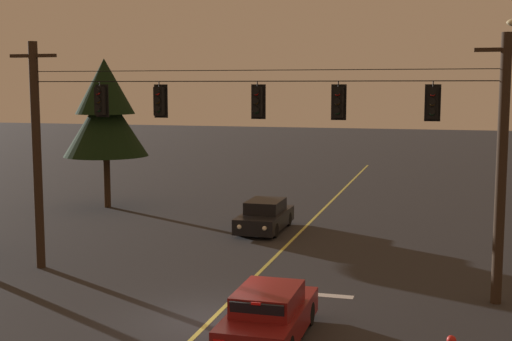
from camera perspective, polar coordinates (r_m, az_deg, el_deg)
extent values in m
plane|color=#28282B|center=(19.87, -3.84, -12.31)|extent=(180.00, 180.00, 0.00)
cube|color=#D1C64C|center=(29.03, 2.64, -6.07)|extent=(0.14, 60.00, 0.01)
cube|color=silver|center=(22.40, 3.65, -10.04)|extent=(3.40, 0.36, 0.01)
cylinder|color=#2D2116|center=(25.88, -17.59, 1.10)|extent=(0.32, 0.32, 8.11)
cube|color=#2D2116|center=(25.78, -17.88, 8.98)|extent=(1.80, 0.12, 0.12)
cylinder|color=slate|center=(25.77, -17.85, 8.20)|extent=(0.12, 0.12, 0.18)
cylinder|color=#2D2116|center=(21.78, 19.54, -0.02)|extent=(0.32, 0.32, 8.11)
cube|color=#2D2116|center=(21.66, 19.93, 9.34)|extent=(1.80, 0.12, 0.12)
cylinder|color=slate|center=(21.65, 19.89, 8.42)|extent=(0.12, 0.12, 0.18)
cylinder|color=black|center=(22.46, -0.68, 7.36)|extent=(15.67, 0.03, 0.03)
cylinder|color=black|center=(22.47, -0.69, 8.25)|extent=(15.67, 0.02, 0.02)
cylinder|color=black|center=(24.46, -12.74, 6.95)|extent=(0.04, 0.04, 0.18)
cube|color=black|center=(24.46, -12.71, 5.62)|extent=(0.32, 0.26, 0.96)
cube|color=black|center=(24.59, -12.55, 5.63)|extent=(0.48, 0.03, 1.12)
sphere|color=red|center=(24.32, -12.90, 6.28)|extent=(0.17, 0.17, 0.17)
cylinder|color=black|center=(24.28, -12.95, 6.38)|extent=(0.20, 0.10, 0.20)
sphere|color=#3D280A|center=(24.32, -12.88, 5.60)|extent=(0.17, 0.17, 0.17)
cylinder|color=black|center=(24.29, -12.93, 5.70)|extent=(0.20, 0.10, 0.20)
sphere|color=black|center=(24.33, -12.87, 4.93)|extent=(0.17, 0.17, 0.17)
cylinder|color=black|center=(24.29, -12.91, 5.02)|extent=(0.20, 0.10, 0.20)
cylinder|color=black|center=(23.51, -7.99, 7.06)|extent=(0.04, 0.04, 0.18)
cube|color=black|center=(23.51, -7.97, 5.67)|extent=(0.32, 0.26, 0.96)
cube|color=black|center=(23.64, -7.83, 5.68)|extent=(0.48, 0.03, 1.12)
sphere|color=red|center=(23.36, -8.13, 6.37)|extent=(0.17, 0.17, 0.17)
cylinder|color=black|center=(23.32, -8.18, 6.47)|extent=(0.20, 0.10, 0.20)
sphere|color=#3D280A|center=(23.36, -8.12, 5.66)|extent=(0.17, 0.17, 0.17)
cylinder|color=black|center=(23.33, -8.16, 5.76)|extent=(0.20, 0.10, 0.20)
sphere|color=black|center=(23.37, -8.11, 4.95)|extent=(0.17, 0.17, 0.17)
cylinder|color=black|center=(23.33, -8.15, 5.05)|extent=(0.20, 0.10, 0.20)
cylinder|color=black|center=(22.38, 0.11, 7.13)|extent=(0.04, 0.04, 0.18)
cube|color=black|center=(22.38, 0.11, 5.67)|extent=(0.32, 0.26, 0.96)
cube|color=black|center=(22.52, 0.20, 5.68)|extent=(0.48, 0.03, 1.12)
sphere|color=red|center=(22.22, 0.00, 6.41)|extent=(0.17, 0.17, 0.17)
cylinder|color=black|center=(22.18, -0.03, 6.52)|extent=(0.20, 0.10, 0.20)
sphere|color=#3D280A|center=(22.23, 0.00, 5.66)|extent=(0.17, 0.17, 0.17)
cylinder|color=black|center=(22.19, -0.03, 5.77)|extent=(0.20, 0.10, 0.20)
sphere|color=black|center=(22.24, 0.00, 4.92)|extent=(0.17, 0.17, 0.17)
cylinder|color=black|center=(22.20, -0.03, 5.03)|extent=(0.20, 0.10, 0.20)
cylinder|color=black|center=(21.83, 6.79, 7.09)|extent=(0.04, 0.04, 0.18)
cube|color=black|center=(21.84, 6.77, 5.59)|extent=(0.32, 0.26, 0.96)
cube|color=black|center=(21.98, 6.83, 5.60)|extent=(0.48, 0.03, 1.12)
sphere|color=red|center=(21.67, 6.72, 6.34)|extent=(0.17, 0.17, 0.17)
cylinder|color=black|center=(21.63, 6.70, 6.46)|extent=(0.20, 0.10, 0.20)
sphere|color=#3D280A|center=(21.68, 6.71, 5.58)|extent=(0.17, 0.17, 0.17)
cylinder|color=black|center=(21.64, 6.69, 5.69)|extent=(0.20, 0.10, 0.20)
sphere|color=black|center=(21.69, 6.70, 4.82)|extent=(0.17, 0.17, 0.17)
cylinder|color=black|center=(21.65, 6.68, 4.93)|extent=(0.20, 0.10, 0.20)
cylinder|color=black|center=(21.58, 14.38, 6.92)|extent=(0.04, 0.04, 0.18)
cube|color=black|center=(21.59, 14.33, 5.41)|extent=(0.32, 0.26, 0.96)
cube|color=black|center=(21.74, 14.34, 5.42)|extent=(0.48, 0.03, 1.12)
sphere|color=red|center=(21.43, 14.34, 6.17)|extent=(0.17, 0.17, 0.17)
cylinder|color=black|center=(21.39, 14.35, 6.28)|extent=(0.20, 0.10, 0.20)
sphere|color=#3D280A|center=(21.43, 14.32, 5.40)|extent=(0.17, 0.17, 0.17)
cylinder|color=black|center=(21.39, 14.32, 5.51)|extent=(0.20, 0.10, 0.20)
sphere|color=black|center=(21.44, 14.30, 4.63)|extent=(0.17, 0.17, 0.17)
cylinder|color=black|center=(21.40, 14.30, 4.74)|extent=(0.20, 0.10, 0.20)
cube|color=maroon|center=(18.41, 1.08, -12.21)|extent=(1.80, 4.30, 0.68)
cube|color=maroon|center=(18.11, 0.99, -10.51)|extent=(1.51, 2.15, 0.54)
cube|color=black|center=(18.98, 1.71, -9.68)|extent=(1.40, 0.21, 0.48)
cube|color=black|center=(17.13, 0.09, -11.54)|extent=(1.37, 0.18, 0.46)
cylinder|color=black|center=(19.88, -0.20, -11.30)|extent=(0.22, 0.64, 0.64)
cylinder|color=black|center=(19.54, 4.37, -11.66)|extent=(0.22, 0.64, 0.64)
cube|color=red|center=(16.96, -0.01, -10.91)|extent=(0.24, 0.04, 0.06)
cube|color=black|center=(31.60, 0.72, -4.06)|extent=(1.80, 4.30, 0.68)
cube|color=black|center=(31.60, 0.78, -2.93)|extent=(1.51, 2.15, 0.54)
cube|color=black|center=(30.71, 0.34, -3.22)|extent=(1.40, 0.21, 0.48)
cube|color=black|center=(32.61, 1.25, -2.62)|extent=(1.37, 0.18, 0.46)
cylinder|color=black|center=(30.18, 1.54, -4.95)|extent=(0.22, 0.64, 0.64)
cylinder|color=black|center=(30.59, -1.35, -4.78)|extent=(0.22, 0.64, 0.64)
cylinder|color=black|center=(32.72, 2.66, -4.01)|extent=(0.22, 0.64, 0.64)
cylinder|color=black|center=(33.10, -0.02, -3.88)|extent=(0.22, 0.64, 0.64)
sphere|color=white|center=(29.39, 0.70, -4.78)|extent=(0.20, 0.20, 0.20)
sphere|color=white|center=(29.69, -1.39, -4.66)|extent=(0.20, 0.20, 0.20)
cylinder|color=#332316|center=(38.32, -12.17, -0.65)|extent=(0.36, 0.36, 3.14)
cone|color=black|center=(38.04, -12.28, 3.90)|extent=(4.52, 4.52, 3.62)
cone|color=black|center=(37.99, -12.36, 6.79)|extent=(3.17, 3.17, 2.94)
sphere|color=red|center=(17.05, 15.79, -13.28)|extent=(0.22, 0.22, 0.22)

